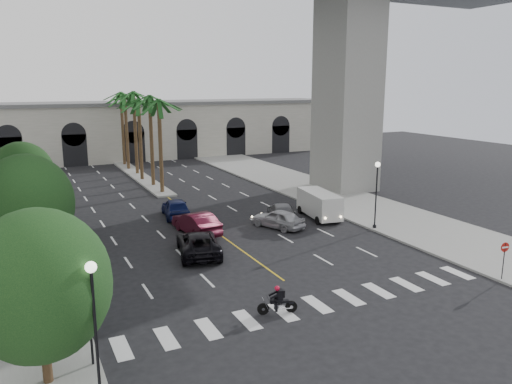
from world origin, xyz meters
The scene contains 27 objects.
ground centered at (0.00, 0.00, 0.00)m, with size 140.00×140.00×0.00m, color black.
sidewalk_right centered at (15.00, 15.00, 0.07)m, with size 8.00×100.00×0.15m, color gray.
median centered at (0.00, 38.00, 0.10)m, with size 2.00×24.00×0.20m, color gray.
pier_building centered at (0.00, 55.00, 4.27)m, with size 71.00×10.50×8.50m.
palm_a centered at (0.00, 28.00, 9.10)m, with size 3.20×3.20×10.30m.
palm_b centered at (0.10, 32.00, 9.37)m, with size 3.20×3.20×10.60m.
palm_c centered at (-0.20, 36.00, 8.91)m, with size 3.20×3.20×10.10m.
palm_d centered at (0.15, 40.00, 9.65)m, with size 3.20×3.20×10.90m.
palm_e centered at (-0.10, 44.00, 9.19)m, with size 3.20×3.20×10.40m.
palm_f centered at (0.20, 48.00, 9.46)m, with size 3.20×3.20×10.70m.
street_tree_near centered at (-13.00, -3.00, 4.02)m, with size 5.20×5.20×6.89m.
street_tree_mid centered at (-13.00, 10.00, 4.21)m, with size 5.44×5.44×7.21m.
street_tree_far centered at (-13.00, 22.00, 3.90)m, with size 5.04×5.04×6.68m.
lamp_post_left_near centered at (-11.40, -5.00, 3.22)m, with size 0.40×0.40×5.35m.
lamp_post_left_far centered at (-11.40, 16.00, 3.22)m, with size 0.40×0.40×5.35m.
lamp_post_right centered at (11.40, 8.00, 3.22)m, with size 0.40×0.40×5.35m.
traffic_signal_near centered at (-11.30, -2.50, 2.51)m, with size 0.25×0.18×3.65m.
traffic_signal_far centered at (-11.30, 1.50, 2.51)m, with size 0.25×0.18×3.65m.
motorcycle_rider centered at (-2.28, -1.51, 0.66)m, with size 1.98×0.71×1.46m.
car_a centered at (4.84, 11.70, 0.75)m, with size 1.78×4.42×1.51m, color #ADACB1.
car_b centered at (-1.50, 13.03, 0.85)m, with size 1.80×5.15×1.70m, color #470E1D.
car_c centered at (-2.93, 8.51, 0.78)m, with size 2.59×5.61×1.56m, color black.
car_d centered at (6.13, 13.52, 0.73)m, with size 2.04×5.02×1.46m, color slate.
car_e centered at (-1.50, 18.26, 0.84)m, with size 1.99×4.95×1.69m, color #10194C.
cargo_van centered at (9.35, 12.74, 1.25)m, with size 2.73×5.48×2.24m.
pedestrian_a centered at (-12.33, -0.30, 1.06)m, with size 0.67×0.44×1.83m, color black.
do_not_enter_sign centered at (11.27, -3.54, 1.71)m, with size 0.57×0.11×2.35m.
Camera 1 is at (-13.31, -21.67, 11.20)m, focal length 35.00 mm.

